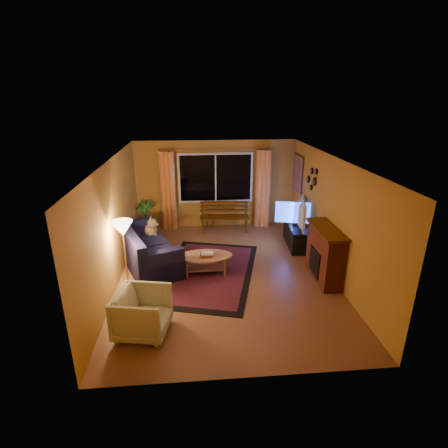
{
  "coord_description": "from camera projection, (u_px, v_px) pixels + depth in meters",
  "views": [
    {
      "loc": [
        -0.64,
        -6.74,
        3.71
      ],
      "look_at": [
        0.0,
        0.3,
        1.05
      ],
      "focal_mm": 28.0,
      "sensor_mm": 36.0,
      "label": 1
    }
  ],
  "objects": [
    {
      "name": "floor",
      "position": [
        225.0,
        274.0,
        7.65
      ],
      "size": [
        4.5,
        6.0,
        0.02
      ],
      "primitive_type": "cube",
      "color": "brown",
      "rests_on": "ground"
    },
    {
      "name": "ceiling",
      "position": [
        225.0,
        159.0,
        6.76
      ],
      "size": [
        4.5,
        6.0,
        0.02
      ],
      "primitive_type": "cube",
      "color": "white",
      "rests_on": "ground"
    },
    {
      "name": "wall_back",
      "position": [
        216.0,
        184.0,
        10.01
      ],
      "size": [
        4.5,
        0.02,
        2.5
      ],
      "primitive_type": "cube",
      "color": "#B58030",
      "rests_on": "ground"
    },
    {
      "name": "wall_left",
      "position": [
        114.0,
        223.0,
        7.02
      ],
      "size": [
        0.02,
        6.0,
        2.5
      ],
      "primitive_type": "cube",
      "color": "#B58030",
      "rests_on": "ground"
    },
    {
      "name": "wall_right",
      "position": [
        331.0,
        217.0,
        7.4
      ],
      "size": [
        0.02,
        6.0,
        2.5
      ],
      "primitive_type": "cube",
      "color": "#B58030",
      "rests_on": "ground"
    },
    {
      "name": "window",
      "position": [
        216.0,
        178.0,
        9.88
      ],
      "size": [
        2.0,
        0.02,
        1.3
      ],
      "primitive_type": "cube",
      "color": "black",
      "rests_on": "wall_back"
    },
    {
      "name": "curtain_rod",
      "position": [
        215.0,
        150.0,
        9.56
      ],
      "size": [
        3.2,
        0.03,
        0.03
      ],
      "primitive_type": "cylinder",
      "rotation": [
        0.0,
        1.57,
        0.0
      ],
      "color": "#BF8C3F",
      "rests_on": "wall_back"
    },
    {
      "name": "curtain_left",
      "position": [
        168.0,
        191.0,
        9.82
      ],
      "size": [
        0.36,
        0.36,
        2.24
      ],
      "primitive_type": "cylinder",
      "color": "orange",
      "rests_on": "ground"
    },
    {
      "name": "curtain_right",
      "position": [
        263.0,
        189.0,
        10.05
      ],
      "size": [
        0.36,
        0.36,
        2.24
      ],
      "primitive_type": "cylinder",
      "color": "orange",
      "rests_on": "ground"
    },
    {
      "name": "bench",
      "position": [
        224.0,
        224.0,
        9.96
      ],
      "size": [
        1.4,
        0.49,
        0.41
      ],
      "primitive_type": "cube",
      "rotation": [
        0.0,
        0.0,
        -0.07
      ],
      "color": "#462204",
      "rests_on": "ground"
    },
    {
      "name": "potted_plant",
      "position": [
        145.0,
        217.0,
        9.75
      ],
      "size": [
        0.66,
        0.66,
        0.92
      ],
      "primitive_type": "imported",
      "rotation": [
        0.0,
        0.0,
        -0.35
      ],
      "color": "#235B1E",
      "rests_on": "ground"
    },
    {
      "name": "sofa",
      "position": [
        147.0,
        245.0,
        7.94
      ],
      "size": [
        1.76,
        2.46,
        0.92
      ],
      "primitive_type": "cube",
      "rotation": [
        0.0,
        0.0,
        0.39
      ],
      "color": "black",
      "rests_on": "ground"
    },
    {
      "name": "dog",
      "position": [
        151.0,
        228.0,
        8.35
      ],
      "size": [
        0.42,
        0.48,
        0.44
      ],
      "primitive_type": null,
      "rotation": [
        0.0,
        0.0,
        -0.39
      ],
      "color": "olive",
      "rests_on": "sofa"
    },
    {
      "name": "armchair",
      "position": [
        142.0,
        311.0,
        5.62
      ],
      "size": [
        0.9,
        0.94,
        0.84
      ],
      "primitive_type": "imported",
      "rotation": [
        0.0,
        0.0,
        1.38
      ],
      "color": "beige",
      "rests_on": "ground"
    },
    {
      "name": "floor_lamp",
      "position": [
        125.0,
        256.0,
        6.81
      ],
      "size": [
        0.3,
        0.3,
        1.45
      ],
      "primitive_type": "cylinder",
      "rotation": [
        0.0,
        0.0,
        -0.3
      ],
      "color": "#BF8C3F",
      "rests_on": "ground"
    },
    {
      "name": "rug",
      "position": [
        207.0,
        272.0,
        7.7
      ],
      "size": [
        2.69,
        3.5,
        0.02
      ],
      "primitive_type": "cube",
      "rotation": [
        0.0,
        0.0,
        -0.26
      ],
      "color": "#6A1104",
      "rests_on": "ground"
    },
    {
      "name": "coffee_table",
      "position": [
        205.0,
        264.0,
        7.61
      ],
      "size": [
        1.18,
        1.18,
        0.43
      ],
      "primitive_type": "cylinder",
      "rotation": [
        0.0,
        0.0,
        0.01
      ],
      "color": "#B77655",
      "rests_on": "ground"
    },
    {
      "name": "tv_console",
      "position": [
        296.0,
        235.0,
        8.99
      ],
      "size": [
        0.55,
        1.36,
        0.55
      ],
      "primitive_type": "cube",
      "rotation": [
        0.0,
        0.0,
        -0.09
      ],
      "color": "black",
      "rests_on": "ground"
    },
    {
      "name": "television",
      "position": [
        298.0,
        212.0,
        8.77
      ],
      "size": [
        0.45,
        1.19,
        0.68
      ],
      "primitive_type": "imported",
      "rotation": [
        0.0,
        0.0,
        1.32
      ],
      "color": "black",
      "rests_on": "tv_console"
    },
    {
      "name": "fireplace",
      "position": [
        325.0,
        255.0,
        7.25
      ],
      "size": [
        0.4,
        1.2,
        1.1
      ],
      "primitive_type": "cube",
      "color": "maroon",
      "rests_on": "ground"
    },
    {
      "name": "mirror_cluster",
      "position": [
        311.0,
        177.0,
        8.41
      ],
      "size": [
        0.06,
        0.6,
        0.56
      ],
      "primitive_type": null,
      "color": "black",
      "rests_on": "wall_right"
    },
    {
      "name": "painting",
      "position": [
        298.0,
        173.0,
        9.54
      ],
      "size": [
        0.04,
        0.76,
        0.96
      ],
      "primitive_type": "cube",
      "color": "orange",
      "rests_on": "wall_right"
    }
  ]
}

